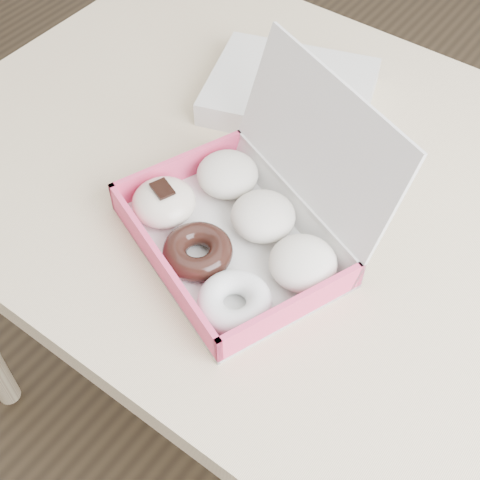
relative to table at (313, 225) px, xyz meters
The scene contains 4 objects.
ground 0.67m from the table, ahead, with size 4.00×4.00×0.00m, color black.
table is the anchor object (origin of this frame).
donut_box 0.18m from the table, 103.45° to the right, with size 0.37×0.35×0.21m.
newspapers 0.22m from the table, 135.47° to the left, with size 0.25×0.20×0.04m, color white.
Camera 1 is at (0.30, -0.59, 1.45)m, focal length 50.00 mm.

